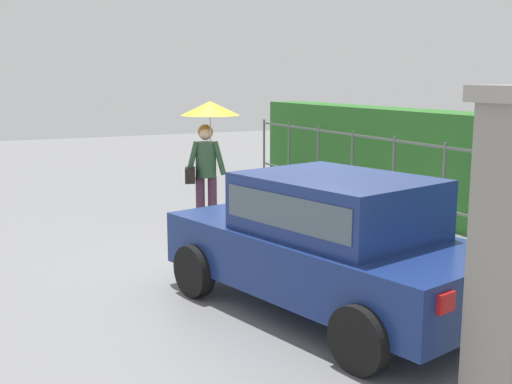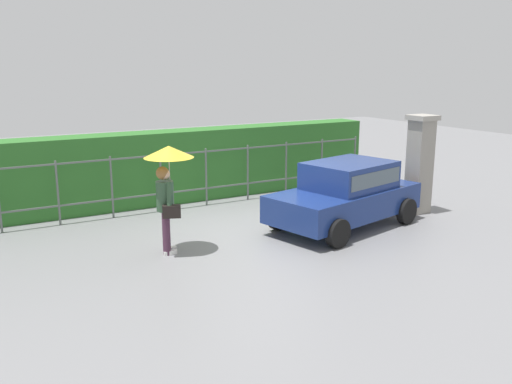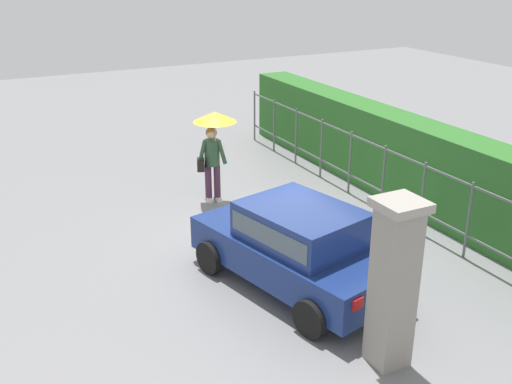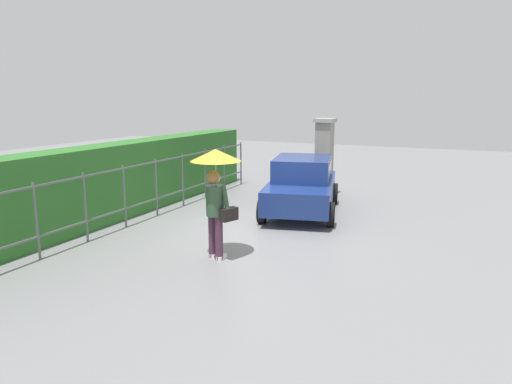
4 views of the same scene
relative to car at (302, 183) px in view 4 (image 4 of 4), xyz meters
The scene contains 6 objects.
ground_plane 2.04m from the car, 158.38° to the left, with size 40.00×40.00×0.00m, color slate.
car is the anchor object (origin of this frame).
pedestrian 4.21m from the car, behind, with size 0.96×0.96×2.11m.
gate_pillar 2.38m from the car, ahead, with size 0.60×0.60×2.42m.
fence_section 4.20m from the car, 127.56° to the left, with size 11.16×0.05×1.50m.
hedge_row 4.92m from the car, 121.37° to the left, with size 12.11×0.90×1.90m, color #2D6B28.
Camera 4 is at (-9.78, -4.64, 3.05)m, focal length 32.23 mm.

